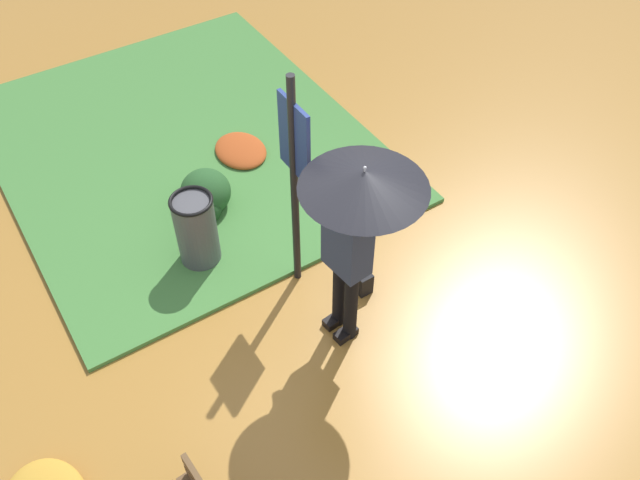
{
  "coord_description": "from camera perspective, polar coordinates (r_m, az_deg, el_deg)",
  "views": [
    {
      "loc": [
        3.26,
        -2.01,
        5.12
      ],
      "look_at": [
        -0.1,
        0.15,
        0.85
      ],
      "focal_mm": 38.11,
      "sensor_mm": 36.0,
      "label": 1
    }
  ],
  "objects": [
    {
      "name": "ground_plane",
      "position": [
        6.39,
        -0.65,
        -6.26
      ],
      "size": [
        18.0,
        18.0,
        0.0
      ],
      "primitive_type": "plane",
      "color": "#B27A33"
    },
    {
      "name": "grass_verge",
      "position": [
        8.25,
        -11.5,
        7.8
      ],
      "size": [
        4.8,
        4.0,
        0.05
      ],
      "color": "#47843D",
      "rests_on": "ground_plane"
    },
    {
      "name": "person_with_umbrella",
      "position": [
        5.08,
        3.06,
        2.34
      ],
      "size": [
        0.96,
        0.96,
        2.04
      ],
      "color": "black",
      "rests_on": "ground_plane"
    },
    {
      "name": "info_sign_post",
      "position": [
        5.66,
        -2.15,
        6.45
      ],
      "size": [
        0.44,
        0.07,
        2.3
      ],
      "color": "black",
      "rests_on": "ground_plane"
    },
    {
      "name": "handbag",
      "position": [
        6.52,
        3.26,
        -3.12
      ],
      "size": [
        0.3,
        0.14,
        0.37
      ],
      "color": "black",
      "rests_on": "ground_plane"
    },
    {
      "name": "trash_bin",
      "position": [
        6.62,
        -10.33,
        0.77
      ],
      "size": [
        0.42,
        0.42,
        0.83
      ],
      "color": "#4C4C51",
      "rests_on": "ground_plane"
    },
    {
      "name": "shrub_cluster",
      "position": [
        7.25,
        -9.57,
        3.74
      ],
      "size": [
        0.59,
        0.53,
        0.48
      ],
      "color": "#285628",
      "rests_on": "ground_plane"
    },
    {
      "name": "leaf_pile_by_bench",
      "position": [
        7.99,
        -6.67,
        7.47
      ],
      "size": [
        0.7,
        0.56,
        0.15
      ],
      "color": "#B74C1E",
      "rests_on": "ground_plane"
    }
  ]
}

